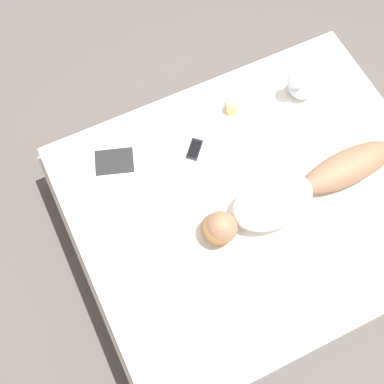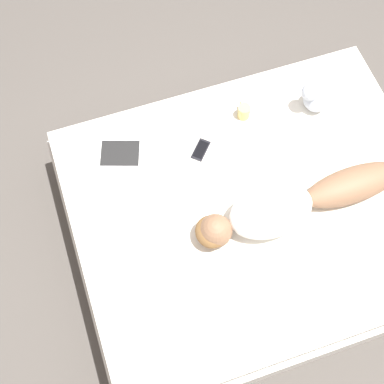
% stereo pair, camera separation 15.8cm
% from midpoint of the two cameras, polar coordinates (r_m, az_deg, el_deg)
% --- Properties ---
extents(ground_plane, '(12.00, 12.00, 0.00)m').
position_cam_midpoint_polar(ground_plane, '(3.60, 7.24, -4.55)').
color(ground_plane, '#4C4742').
extents(bed, '(1.77, 2.16, 0.51)m').
position_cam_midpoint_polar(bed, '(3.36, 7.74, -3.08)').
color(bed, beige).
rests_on(bed, ground_plane).
extents(person, '(0.32, 1.26, 0.23)m').
position_cam_midpoint_polar(person, '(3.04, 11.89, -1.44)').
color(person, brown).
rests_on(person, bed).
extents(open_magazine, '(0.61, 0.48, 0.01)m').
position_cam_midpoint_polar(open_magazine, '(3.19, -6.42, 2.02)').
color(open_magazine, white).
rests_on(open_magazine, bed).
extents(coffee_mug, '(0.11, 0.08, 0.09)m').
position_cam_midpoint_polar(coffee_mug, '(3.35, 6.90, 8.46)').
color(coffee_mug, tan).
rests_on(coffee_mug, bed).
extents(cell_phone, '(0.16, 0.15, 0.01)m').
position_cam_midpoint_polar(cell_phone, '(3.24, 2.33, 4.44)').
color(cell_phone, black).
rests_on(cell_phone, bed).
extents(plush_toy, '(0.17, 0.19, 0.22)m').
position_cam_midpoint_polar(plush_toy, '(3.43, 14.20, 9.66)').
color(plush_toy, '#B2BCCC').
rests_on(plush_toy, bed).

